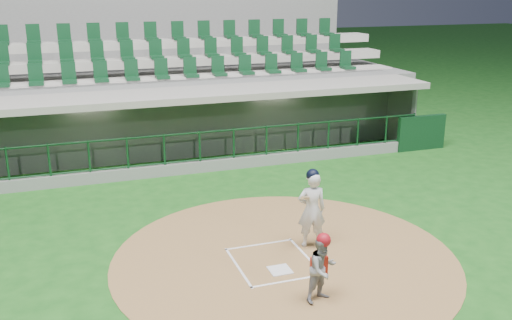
# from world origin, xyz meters

# --- Properties ---
(ground) EXTENTS (120.00, 120.00, 0.00)m
(ground) POSITION_xyz_m (0.00, 0.00, 0.00)
(ground) COLOR #164C15
(ground) RESTS_ON ground
(dirt_circle) EXTENTS (7.20, 7.20, 0.01)m
(dirt_circle) POSITION_xyz_m (0.30, -0.20, 0.01)
(dirt_circle) COLOR brown
(dirt_circle) RESTS_ON ground
(home_plate) EXTENTS (0.43, 0.43, 0.02)m
(home_plate) POSITION_xyz_m (0.00, -0.70, 0.02)
(home_plate) COLOR silver
(home_plate) RESTS_ON dirt_circle
(batter_box_chalk) EXTENTS (1.55, 1.80, 0.01)m
(batter_box_chalk) POSITION_xyz_m (0.00, -0.30, 0.02)
(batter_box_chalk) COLOR silver
(batter_box_chalk) RESTS_ON ground
(dugout_structure) EXTENTS (16.40, 3.70, 3.00)m
(dugout_structure) POSITION_xyz_m (0.10, 7.84, 0.95)
(dugout_structure) COLOR gray
(dugout_structure) RESTS_ON ground
(seating_deck) EXTENTS (17.00, 6.72, 5.15)m
(seating_deck) POSITION_xyz_m (0.00, 10.91, 1.42)
(seating_deck) COLOR slate
(seating_deck) RESTS_ON ground
(batter) EXTENTS (0.88, 0.90, 1.76)m
(batter) POSITION_xyz_m (1.05, 0.14, 0.90)
(batter) COLOR silver
(batter) RESTS_ON dirt_circle
(catcher) EXTENTS (0.71, 0.63, 1.31)m
(catcher) POSITION_xyz_m (0.31, -1.97, 0.65)
(catcher) COLOR gray
(catcher) RESTS_ON dirt_circle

